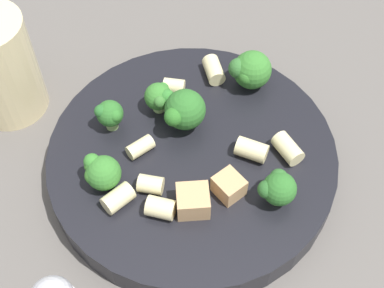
% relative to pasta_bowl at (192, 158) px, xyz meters
% --- Properties ---
extents(ground_plane, '(2.00, 2.00, 0.00)m').
position_rel_pasta_bowl_xyz_m(ground_plane, '(0.00, 0.00, -0.02)').
color(ground_plane, '#5B5651').
extents(pasta_bowl, '(0.27, 0.27, 0.03)m').
position_rel_pasta_bowl_xyz_m(pasta_bowl, '(0.00, 0.00, 0.00)').
color(pasta_bowl, black).
rests_on(pasta_bowl, ground_plane).
extents(broccoli_floret_0, '(0.03, 0.03, 0.03)m').
position_rel_pasta_bowl_xyz_m(broccoli_floret_0, '(0.02, 0.08, 0.03)').
color(broccoli_floret_0, '#93B766').
rests_on(broccoli_floret_0, pasta_bowl).
extents(broccoli_floret_1, '(0.04, 0.04, 0.04)m').
position_rel_pasta_bowl_xyz_m(broccoli_floret_1, '(0.03, 0.01, 0.04)').
color(broccoli_floret_1, '#84AD60').
rests_on(broccoli_floret_1, pasta_bowl).
extents(broccoli_floret_2, '(0.03, 0.03, 0.03)m').
position_rel_pasta_bowl_xyz_m(broccoli_floret_2, '(0.05, 0.04, 0.03)').
color(broccoli_floret_2, '#9EC175').
rests_on(broccoli_floret_2, pasta_bowl).
extents(broccoli_floret_3, '(0.04, 0.04, 0.04)m').
position_rel_pasta_bowl_xyz_m(broccoli_floret_3, '(0.09, -0.05, 0.03)').
color(broccoli_floret_3, '#9EC175').
rests_on(broccoli_floret_3, pasta_bowl).
extents(broccoli_floret_4, '(0.03, 0.03, 0.03)m').
position_rel_pasta_bowl_xyz_m(broccoli_floret_4, '(-0.04, -0.08, 0.03)').
color(broccoli_floret_4, '#9EC175').
rests_on(broccoli_floret_4, pasta_bowl).
extents(broccoli_floret_5, '(0.03, 0.03, 0.03)m').
position_rel_pasta_bowl_xyz_m(broccoli_floret_5, '(-0.04, 0.07, 0.03)').
color(broccoli_floret_5, '#9EC175').
rests_on(broccoli_floret_5, pasta_bowl).
extents(rigatoni_0, '(0.02, 0.02, 0.02)m').
position_rel_pasta_bowl_xyz_m(rigatoni_0, '(0.07, 0.03, 0.02)').
color(rigatoni_0, beige).
rests_on(rigatoni_0, pasta_bowl).
extents(rigatoni_1, '(0.03, 0.03, 0.02)m').
position_rel_pasta_bowl_xyz_m(rigatoni_1, '(0.10, -0.01, 0.02)').
color(rigatoni_1, beige).
rests_on(rigatoni_1, pasta_bowl).
extents(rigatoni_2, '(0.02, 0.02, 0.02)m').
position_rel_pasta_bowl_xyz_m(rigatoni_2, '(-0.05, 0.03, 0.02)').
color(rigatoni_2, beige).
rests_on(rigatoni_2, pasta_bowl).
extents(rigatoni_3, '(0.03, 0.03, 0.02)m').
position_rel_pasta_bowl_xyz_m(rigatoni_3, '(-0.06, 0.06, 0.02)').
color(rigatoni_3, beige).
rests_on(rigatoni_3, pasta_bowl).
extents(rigatoni_4, '(0.03, 0.03, 0.02)m').
position_rel_pasta_bowl_xyz_m(rigatoni_4, '(0.01, -0.09, 0.02)').
color(rigatoni_4, beige).
rests_on(rigatoni_4, pasta_bowl).
extents(rigatoni_5, '(0.03, 0.03, 0.01)m').
position_rel_pasta_bowl_xyz_m(rigatoni_5, '(-0.01, 0.05, 0.02)').
color(rigatoni_5, beige).
rests_on(rigatoni_5, pasta_bowl).
extents(rigatoni_6, '(0.02, 0.03, 0.02)m').
position_rel_pasta_bowl_xyz_m(rigatoni_6, '(-0.07, 0.02, 0.02)').
color(rigatoni_6, beige).
rests_on(rigatoni_6, pasta_bowl).
extents(rigatoni_7, '(0.03, 0.03, 0.02)m').
position_rel_pasta_bowl_xyz_m(rigatoni_7, '(-0.00, -0.05, 0.02)').
color(rigatoni_7, beige).
rests_on(rigatoni_7, pasta_bowl).
extents(chicken_chunk_0, '(0.03, 0.03, 0.02)m').
position_rel_pasta_bowl_xyz_m(chicken_chunk_0, '(-0.04, -0.04, 0.02)').
color(chicken_chunk_0, tan).
rests_on(chicken_chunk_0, pasta_bowl).
extents(chicken_chunk_1, '(0.03, 0.03, 0.02)m').
position_rel_pasta_bowl_xyz_m(chicken_chunk_1, '(-0.06, -0.01, 0.02)').
color(chicken_chunk_1, tan).
rests_on(chicken_chunk_1, pasta_bowl).
extents(drinking_glass, '(0.07, 0.07, 0.11)m').
position_rel_pasta_bowl_xyz_m(drinking_glass, '(0.06, 0.20, 0.03)').
color(drinking_glass, beige).
rests_on(drinking_glass, ground_plane).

